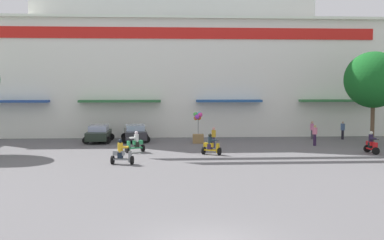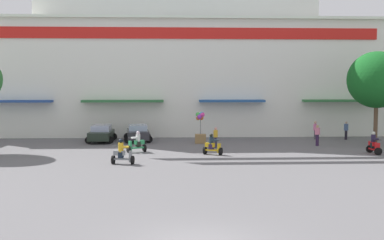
{
  "view_description": "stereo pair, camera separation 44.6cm",
  "coord_description": "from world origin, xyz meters",
  "px_view_note": "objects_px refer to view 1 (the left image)",
  "views": [
    {
      "loc": [
        -1.37,
        -14.81,
        4.94
      ],
      "look_at": [
        0.48,
        13.6,
        2.82
      ],
      "focal_mm": 46.59,
      "sensor_mm": 36.0,
      "label": 1
    },
    {
      "loc": [
        -0.93,
        -14.84,
        4.94
      ],
      "look_at": [
        0.48,
        13.6,
        2.82
      ],
      "focal_mm": 46.59,
      "sensor_mm": 36.0,
      "label": 2
    }
  ],
  "objects_px": {
    "pedestrian_2": "(312,129)",
    "pedestrian_4": "(343,129)",
    "scooter_rider_6": "(135,144)",
    "pedestrian_0": "(214,136)",
    "parked_car_0": "(99,134)",
    "pedestrian_3": "(315,134)",
    "balloon_vendor_cart": "(198,129)",
    "plaza_tree_3": "(374,80)",
    "scooter_rider_8": "(211,146)",
    "parked_car_1": "(135,133)",
    "scooter_rider_4": "(371,144)",
    "scooter_rider_7": "(122,154)"
  },
  "relations": [
    {
      "from": "pedestrian_0",
      "to": "balloon_vendor_cart",
      "type": "bearing_deg",
      "value": 108.55
    },
    {
      "from": "plaza_tree_3",
      "to": "parked_car_1",
      "type": "bearing_deg",
      "value": 169.54
    },
    {
      "from": "parked_car_0",
      "to": "pedestrian_4",
      "type": "xyz_separation_m",
      "value": [
        21.07,
        0.63,
        0.17
      ]
    },
    {
      "from": "balloon_vendor_cart",
      "to": "scooter_rider_4",
      "type": "bearing_deg",
      "value": -29.72
    },
    {
      "from": "scooter_rider_7",
      "to": "balloon_vendor_cart",
      "type": "height_order",
      "value": "balloon_vendor_cart"
    },
    {
      "from": "pedestrian_2",
      "to": "pedestrian_4",
      "type": "distance_m",
      "value": 2.65
    },
    {
      "from": "scooter_rider_8",
      "to": "pedestrian_0",
      "type": "height_order",
      "value": "pedestrian_0"
    },
    {
      "from": "scooter_rider_6",
      "to": "pedestrian_2",
      "type": "height_order",
      "value": "pedestrian_2"
    },
    {
      "from": "parked_car_0",
      "to": "pedestrian_3",
      "type": "height_order",
      "value": "pedestrian_3"
    },
    {
      "from": "parked_car_0",
      "to": "pedestrian_3",
      "type": "distance_m",
      "value": 17.63
    },
    {
      "from": "parked_car_0",
      "to": "scooter_rider_7",
      "type": "relative_size",
      "value": 2.66
    },
    {
      "from": "plaza_tree_3",
      "to": "balloon_vendor_cart",
      "type": "xyz_separation_m",
      "value": [
        -13.8,
        1.91,
        -3.99
      ]
    },
    {
      "from": "pedestrian_2",
      "to": "pedestrian_4",
      "type": "bearing_deg",
      "value": -7.81
    },
    {
      "from": "parked_car_0",
      "to": "pedestrian_0",
      "type": "distance_m",
      "value": 10.11
    },
    {
      "from": "scooter_rider_6",
      "to": "balloon_vendor_cart",
      "type": "distance_m",
      "value": 7.04
    },
    {
      "from": "parked_car_1",
      "to": "balloon_vendor_cart",
      "type": "bearing_deg",
      "value": -17.02
    },
    {
      "from": "pedestrian_3",
      "to": "plaza_tree_3",
      "type": "bearing_deg",
      "value": 2.31
    },
    {
      "from": "scooter_rider_6",
      "to": "pedestrian_0",
      "type": "bearing_deg",
      "value": 20.14
    },
    {
      "from": "scooter_rider_4",
      "to": "scooter_rider_6",
      "type": "distance_m",
      "value": 16.65
    },
    {
      "from": "parked_car_1",
      "to": "scooter_rider_6",
      "type": "xyz_separation_m",
      "value": [
        0.32,
        -6.63,
        -0.1
      ]
    },
    {
      "from": "scooter_rider_7",
      "to": "scooter_rider_6",
      "type": "bearing_deg",
      "value": 83.93
    },
    {
      "from": "pedestrian_3",
      "to": "scooter_rider_4",
      "type": "bearing_deg",
      "value": -60.23
    },
    {
      "from": "plaza_tree_3",
      "to": "parked_car_1",
      "type": "xyz_separation_m",
      "value": [
        -19.01,
        3.51,
        -4.46
      ]
    },
    {
      "from": "scooter_rider_8",
      "to": "pedestrian_3",
      "type": "distance_m",
      "value": 9.74
    },
    {
      "from": "scooter_rider_4",
      "to": "scooter_rider_8",
      "type": "height_order",
      "value": "scooter_rider_4"
    },
    {
      "from": "scooter_rider_4",
      "to": "pedestrian_0",
      "type": "bearing_deg",
      "value": 160.54
    },
    {
      "from": "pedestrian_0",
      "to": "pedestrian_2",
      "type": "xyz_separation_m",
      "value": [
        9.25,
        5.18,
        0.04
      ]
    },
    {
      "from": "parked_car_1",
      "to": "scooter_rider_8",
      "type": "height_order",
      "value": "scooter_rider_8"
    },
    {
      "from": "scooter_rider_6",
      "to": "pedestrian_0",
      "type": "xyz_separation_m",
      "value": [
        5.85,
        2.15,
        0.26
      ]
    },
    {
      "from": "scooter_rider_4",
      "to": "pedestrian_0",
      "type": "relative_size",
      "value": 1.0
    },
    {
      "from": "scooter_rider_6",
      "to": "scooter_rider_7",
      "type": "xyz_separation_m",
      "value": [
        -0.56,
        -5.23,
        0.0
      ]
    },
    {
      "from": "plaza_tree_3",
      "to": "scooter_rider_8",
      "type": "relative_size",
      "value": 5.07
    },
    {
      "from": "pedestrian_4",
      "to": "balloon_vendor_cart",
      "type": "distance_m",
      "value": 12.99
    },
    {
      "from": "parked_car_0",
      "to": "pedestrian_4",
      "type": "bearing_deg",
      "value": 1.7
    },
    {
      "from": "pedestrian_2",
      "to": "balloon_vendor_cart",
      "type": "distance_m",
      "value": 10.48
    },
    {
      "from": "scooter_rider_7",
      "to": "pedestrian_2",
      "type": "bearing_deg",
      "value": 38.72
    },
    {
      "from": "pedestrian_0",
      "to": "pedestrian_2",
      "type": "bearing_deg",
      "value": 29.26
    },
    {
      "from": "balloon_vendor_cart",
      "to": "pedestrian_3",
      "type": "bearing_deg",
      "value": -13.06
    },
    {
      "from": "plaza_tree_3",
      "to": "scooter_rider_4",
      "type": "height_order",
      "value": "plaza_tree_3"
    },
    {
      "from": "parked_car_0",
      "to": "scooter_rider_6",
      "type": "relative_size",
      "value": 2.72
    },
    {
      "from": "balloon_vendor_cart",
      "to": "parked_car_1",
      "type": "bearing_deg",
      "value": 162.98
    },
    {
      "from": "pedestrian_2",
      "to": "pedestrian_4",
      "type": "relative_size",
      "value": 1.01
    },
    {
      "from": "plaza_tree_3",
      "to": "balloon_vendor_cart",
      "type": "relative_size",
      "value": 2.86
    },
    {
      "from": "pedestrian_0",
      "to": "pedestrian_2",
      "type": "relative_size",
      "value": 0.98
    },
    {
      "from": "parked_car_1",
      "to": "pedestrian_2",
      "type": "xyz_separation_m",
      "value": [
        15.43,
        0.71,
        0.21
      ]
    },
    {
      "from": "plaza_tree_3",
      "to": "scooter_rider_6",
      "type": "distance_m",
      "value": 19.49
    },
    {
      "from": "parked_car_1",
      "to": "pedestrian_3",
      "type": "distance_m",
      "value": 14.75
    },
    {
      "from": "scooter_rider_6",
      "to": "parked_car_0",
      "type": "bearing_deg",
      "value": 117.73
    },
    {
      "from": "pedestrian_0",
      "to": "pedestrian_3",
      "type": "distance_m",
      "value": 8.14
    },
    {
      "from": "pedestrian_2",
      "to": "scooter_rider_4",
      "type": "bearing_deg",
      "value": -80.74
    }
  ]
}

